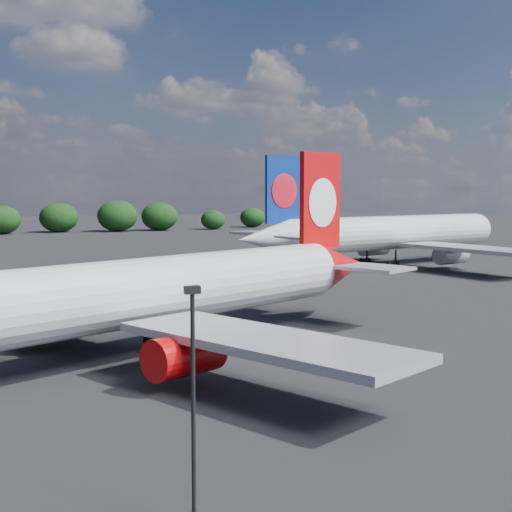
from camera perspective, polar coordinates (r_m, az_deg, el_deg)
name	(u,v)px	position (r m, az deg, el deg)	size (l,w,h in m)	color
qantas_airliner	(171,290)	(54.26, -6.80, -2.73)	(46.36, 44.66, 15.83)	silver
china_southern_airliner	(383,234)	(116.06, 10.11, 1.74)	(52.76, 50.38, 17.25)	silver
apron_lamp_post	(193,395)	(25.77, -5.05, -11.03)	(0.55, 0.30, 9.06)	black
billboard_yellow	(0,220)	(213.79, -19.81, 2.75)	(5.00, 0.30, 5.50)	gold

